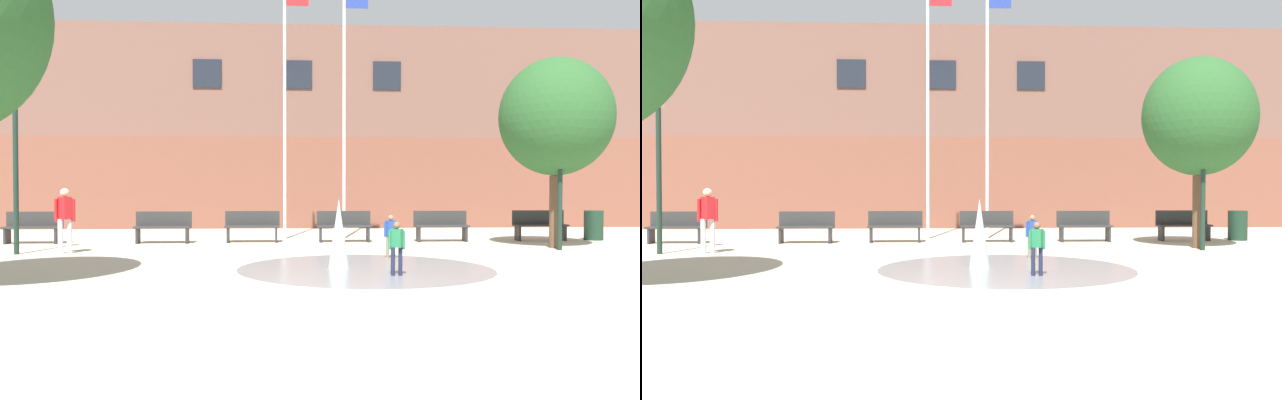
% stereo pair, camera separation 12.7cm
% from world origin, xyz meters
% --- Properties ---
extents(ground_plane, '(100.00, 100.00, 0.00)m').
position_xyz_m(ground_plane, '(0.00, 0.00, 0.00)').
color(ground_plane, '#BCB299').
extents(library_building, '(36.00, 6.05, 7.97)m').
position_xyz_m(library_building, '(0.00, 18.77, 3.99)').
color(library_building, brown).
rests_on(library_building, ground).
extents(splash_fountain, '(5.05, 5.05, 1.38)m').
position_xyz_m(splash_fountain, '(0.73, 3.67, 0.38)').
color(splash_fountain, gray).
rests_on(splash_fountain, ground).
extents(park_bench_far_left, '(1.60, 0.44, 0.91)m').
position_xyz_m(park_bench_far_left, '(-7.74, 9.69, 0.48)').
color(park_bench_far_left, '#28282D').
rests_on(park_bench_far_left, ground).
extents(park_bench_left_of_flagpoles, '(1.60, 0.44, 0.91)m').
position_xyz_m(park_bench_left_of_flagpoles, '(-4.05, 9.57, 0.48)').
color(park_bench_left_of_flagpoles, '#28282D').
rests_on(park_bench_left_of_flagpoles, ground).
extents(park_bench_under_left_flagpole, '(1.60, 0.44, 0.91)m').
position_xyz_m(park_bench_under_left_flagpole, '(-1.50, 9.73, 0.48)').
color(park_bench_under_left_flagpole, '#28282D').
rests_on(park_bench_under_left_flagpole, ground).
extents(park_bench_center, '(1.60, 0.44, 0.91)m').
position_xyz_m(park_bench_center, '(1.20, 9.67, 0.48)').
color(park_bench_center, '#28282D').
rests_on(park_bench_center, ground).
extents(park_bench_under_right_flagpole, '(1.60, 0.44, 0.91)m').
position_xyz_m(park_bench_under_right_flagpole, '(4.09, 9.62, 0.48)').
color(park_bench_under_right_flagpole, '#28282D').
rests_on(park_bench_under_right_flagpole, ground).
extents(park_bench_far_right, '(1.60, 0.44, 0.91)m').
position_xyz_m(park_bench_far_right, '(7.16, 9.79, 0.48)').
color(park_bench_far_right, '#28282D').
rests_on(park_bench_far_right, ground).
extents(child_in_fountain, '(0.31, 0.22, 0.99)m').
position_xyz_m(child_in_fountain, '(1.45, 2.60, 0.58)').
color(child_in_fountain, '#1E233D').
rests_on(child_in_fountain, ground).
extents(adult_near_bench, '(0.50, 0.38, 1.59)m').
position_xyz_m(adult_near_bench, '(-5.90, 6.88, 0.93)').
color(adult_near_bench, silver).
rests_on(adult_near_bench, ground).
extents(child_with_pink_shirt, '(0.31, 0.20, 0.99)m').
position_xyz_m(child_with_pink_shirt, '(1.83, 5.39, 0.58)').
color(child_with_pink_shirt, '#89755B').
rests_on(child_with_pink_shirt, ground).
extents(flagpole_left, '(0.80, 0.10, 8.10)m').
position_xyz_m(flagpole_left, '(-0.51, 10.88, 4.30)').
color(flagpole_left, silver).
rests_on(flagpole_left, ground).
extents(flagpole_right, '(0.80, 0.10, 8.06)m').
position_xyz_m(flagpole_right, '(1.35, 10.88, 4.28)').
color(flagpole_right, silver).
rests_on(flagpole_right, ground).
extents(lamp_post_left_lane, '(0.32, 0.32, 3.85)m').
position_xyz_m(lamp_post_left_lane, '(-7.01, 6.77, 2.52)').
color(lamp_post_left_lane, '#192D23').
rests_on(lamp_post_left_lane, ground).
extents(lamp_post_right_lane, '(0.32, 0.32, 3.68)m').
position_xyz_m(lamp_post_right_lane, '(6.49, 6.96, 2.42)').
color(lamp_post_right_lane, '#192D23').
rests_on(lamp_post_right_lane, ground).
extents(trash_can, '(0.56, 0.56, 0.90)m').
position_xyz_m(trash_can, '(8.89, 9.87, 0.45)').
color(trash_can, '#193323').
rests_on(trash_can, ground).
extents(street_tree_near_building, '(2.93, 2.93, 5.04)m').
position_xyz_m(street_tree_near_building, '(6.62, 7.52, 3.47)').
color(street_tree_near_building, brown).
rests_on(street_tree_near_building, ground).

